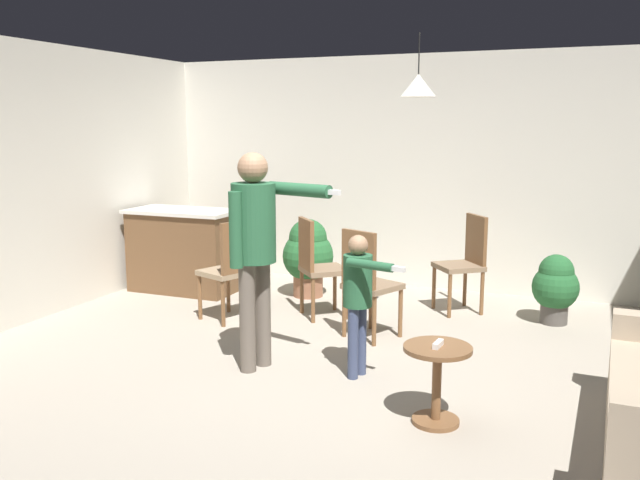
% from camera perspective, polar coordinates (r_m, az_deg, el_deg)
% --- Properties ---
extents(ground, '(7.68, 7.68, 0.00)m').
position_cam_1_polar(ground, '(5.24, -0.34, -11.61)').
color(ground, '#9E9384').
extents(wall_back, '(6.40, 0.10, 2.70)m').
position_cam_1_polar(wall_back, '(7.95, 8.53, 5.66)').
color(wall_back, silver).
rests_on(wall_back, ground).
extents(kitchen_counter, '(1.26, 0.66, 0.95)m').
position_cam_1_polar(kitchen_counter, '(7.89, -11.46, -0.85)').
color(kitchen_counter, brown).
rests_on(kitchen_counter, ground).
extents(side_table_by_couch, '(0.44, 0.44, 0.52)m').
position_cam_1_polar(side_table_by_couch, '(4.45, 9.90, -11.23)').
color(side_table_by_couch, brown).
rests_on(side_table_by_couch, ground).
extents(person_adult, '(0.87, 0.48, 1.71)m').
position_cam_1_polar(person_adult, '(5.18, -5.52, 0.26)').
color(person_adult, '#60564C').
rests_on(person_adult, ground).
extents(person_child, '(0.54, 0.41, 1.10)m').
position_cam_1_polar(person_child, '(5.07, 3.31, -4.25)').
color(person_child, '#384260').
rests_on(person_child, ground).
extents(dining_chair_by_counter, '(0.54, 0.54, 1.00)m').
position_cam_1_polar(dining_chair_by_counter, '(6.59, -7.67, -2.24)').
color(dining_chair_by_counter, brown).
rests_on(dining_chair_by_counter, ground).
extents(dining_chair_near_wall, '(0.59, 0.59, 1.00)m').
position_cam_1_polar(dining_chair_near_wall, '(7.03, 12.23, -1.62)').
color(dining_chair_near_wall, brown).
rests_on(dining_chair_near_wall, ground).
extents(dining_chair_centre_back, '(0.59, 0.59, 1.00)m').
position_cam_1_polar(dining_chair_centre_back, '(6.67, -0.23, -2.02)').
color(dining_chair_centre_back, brown).
rests_on(dining_chair_centre_back, ground).
extents(dining_chair_spare, '(0.55, 0.55, 1.00)m').
position_cam_1_polar(dining_chair_spare, '(6.00, 4.03, -3.39)').
color(dining_chair_spare, brown).
rests_on(dining_chair_spare, ground).
extents(potted_plant_corner, '(0.57, 0.57, 0.87)m').
position_cam_1_polar(potted_plant_corner, '(7.49, -1.02, -1.20)').
color(potted_plant_corner, brown).
rests_on(potted_plant_corner, ground).
extents(potted_plant_by_wall, '(0.44, 0.44, 0.68)m').
position_cam_1_polar(potted_plant_by_wall, '(6.87, 19.37, -3.68)').
color(potted_plant_by_wall, '#4C4742').
rests_on(potted_plant_by_wall, ground).
extents(spare_remote_on_table, '(0.05, 0.13, 0.04)m').
position_cam_1_polar(spare_remote_on_table, '(4.37, 10.00, -8.70)').
color(spare_remote_on_table, white).
rests_on(spare_remote_on_table, side_table_by_couch).
extents(ceiling_light_pendant, '(0.32, 0.32, 0.55)m').
position_cam_1_polar(ceiling_light_pendant, '(6.12, 8.35, 12.88)').
color(ceiling_light_pendant, silver).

